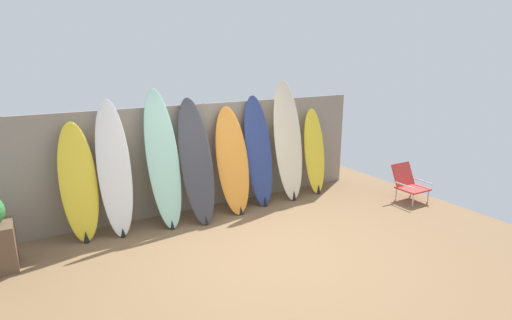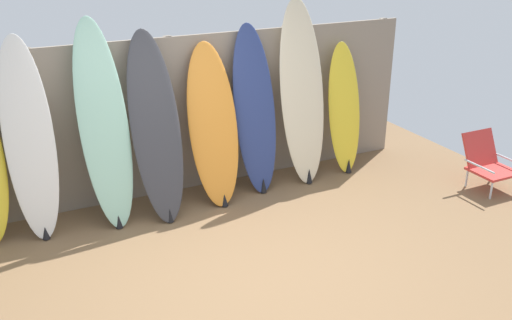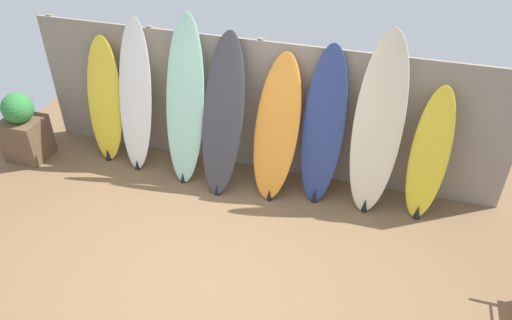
{
  "view_description": "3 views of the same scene",
  "coord_description": "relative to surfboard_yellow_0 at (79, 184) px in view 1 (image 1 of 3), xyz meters",
  "views": [
    {
      "loc": [
        -2.55,
        -4.16,
        2.59
      ],
      "look_at": [
        0.27,
        0.73,
        1.09
      ],
      "focal_mm": 28.0,
      "sensor_mm": 36.0,
      "label": 1
    },
    {
      "loc": [
        -1.85,
        -3.92,
        2.91
      ],
      "look_at": [
        0.36,
        0.59,
        0.83
      ],
      "focal_mm": 40.0,
      "sensor_mm": 36.0,
      "label": 2
    },
    {
      "loc": [
        1.55,
        -3.33,
        4.01
      ],
      "look_at": [
        0.28,
        0.91,
        0.88
      ],
      "focal_mm": 35.0,
      "sensor_mm": 36.0,
      "label": 3
    }
  ],
  "objects": [
    {
      "name": "surfboard_navy_5",
      "position": [
        2.92,
        -0.01,
        0.1
      ],
      "size": [
        0.52,
        0.57,
        1.91
      ],
      "color": "navy",
      "rests_on": "ground"
    },
    {
      "name": "surfboard_orange_4",
      "position": [
        2.37,
        -0.08,
        0.03
      ],
      "size": [
        0.62,
        0.73,
        1.75
      ],
      "color": "orange",
      "rests_on": "ground"
    },
    {
      "name": "surfboard_cream_6",
      "position": [
        3.54,
        -0.02,
        0.23
      ],
      "size": [
        0.59,
        0.57,
        2.15
      ],
      "color": "beige",
      "rests_on": "ground"
    },
    {
      "name": "fence_back",
      "position": [
        2.05,
        0.31,
        0.07
      ],
      "size": [
        6.08,
        0.11,
        1.8
      ],
      "color": "gray",
      "rests_on": "ground"
    },
    {
      "name": "ground",
      "position": [
        2.05,
        -1.69,
        -0.83
      ],
      "size": [
        7.68,
        7.68,
        0.0
      ],
      "primitive_type": "plane",
      "color": "brown"
    },
    {
      "name": "beach_chair",
      "position": [
        5.39,
        -1.23,
        -0.51
      ],
      "size": [
        0.5,
        0.57,
        0.64
      ],
      "rotation": [
        0.0,
        0.0,
        0.1
      ],
      "color": "silver",
      "rests_on": "ground"
    },
    {
      "name": "surfboard_charcoal_3",
      "position": [
        1.71,
        -0.14,
        0.12
      ],
      "size": [
        0.54,
        0.76,
        1.94
      ],
      "color": "#38383D",
      "rests_on": "ground"
    },
    {
      "name": "surfboard_yellow_7",
      "position": [
        4.15,
        -0.02,
        -0.05
      ],
      "size": [
        0.47,
        0.46,
        1.61
      ],
      "color": "yellow",
      "rests_on": "ground"
    },
    {
      "name": "surfboard_white_1",
      "position": [
        0.49,
        -0.03,
        0.14
      ],
      "size": [
        0.48,
        0.51,
        1.98
      ],
      "color": "white",
      "rests_on": "ground"
    },
    {
      "name": "surfboard_seafoam_2",
      "position": [
        1.2,
        -0.08,
        0.2
      ],
      "size": [
        0.52,
        0.64,
        2.1
      ],
      "color": "#9ED6BC",
      "rests_on": "ground"
    },
    {
      "name": "surfboard_yellow_0",
      "position": [
        0.0,
        0.0,
        0.0
      ],
      "size": [
        0.51,
        0.42,
        1.7
      ],
      "color": "yellow",
      "rests_on": "ground"
    }
  ]
}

